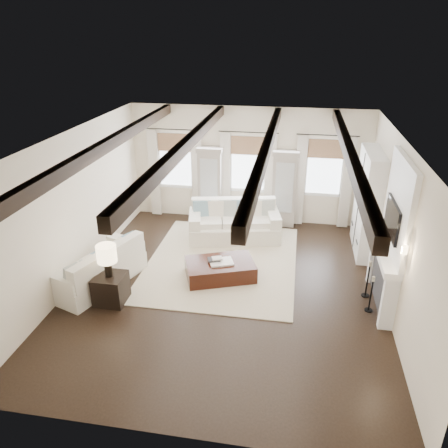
% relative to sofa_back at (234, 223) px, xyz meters
% --- Properties ---
extents(ground, '(7.50, 7.50, 0.00)m').
position_rel_sofa_back_xyz_m(ground, '(0.19, -2.47, -0.41)').
color(ground, black).
rests_on(ground, ground).
extents(room_shell, '(6.54, 7.54, 3.22)m').
position_rel_sofa_back_xyz_m(room_shell, '(0.94, -1.58, 1.48)').
color(room_shell, white).
rests_on(room_shell, ground).
extents(area_rug, '(3.43, 4.19, 0.02)m').
position_rel_sofa_back_xyz_m(area_rug, '(-0.08, -1.35, -0.40)').
color(area_rug, beige).
rests_on(area_rug, ground).
extents(sofa_back, '(2.48, 1.50, 0.99)m').
position_rel_sofa_back_xyz_m(sofa_back, '(0.00, 0.00, 0.00)').
color(sofa_back, white).
rests_on(sofa_back, ground).
extents(sofa_left, '(1.63, 2.34, 0.92)m').
position_rel_sofa_back_xyz_m(sofa_left, '(-2.49, -2.76, -0.03)').
color(sofa_left, white).
rests_on(sofa_left, ground).
extents(ottoman, '(1.70, 1.38, 0.39)m').
position_rel_sofa_back_xyz_m(ottoman, '(-0.00, -2.05, -0.21)').
color(ottoman, black).
rests_on(ottoman, ground).
extents(tray, '(0.60, 0.53, 0.04)m').
position_rel_sofa_back_xyz_m(tray, '(0.03, -2.08, -0.00)').
color(tray, white).
rests_on(tray, ottoman).
extents(book_lower, '(0.31, 0.28, 0.04)m').
position_rel_sofa_back_xyz_m(book_lower, '(-0.14, -2.06, 0.04)').
color(book_lower, '#262628').
rests_on(book_lower, tray).
extents(book_upper, '(0.27, 0.24, 0.03)m').
position_rel_sofa_back_xyz_m(book_upper, '(-0.07, -2.06, 0.07)').
color(book_upper, beige).
rests_on(book_upper, book_lower).
extents(side_table_front, '(0.60, 0.60, 0.60)m').
position_rel_sofa_back_xyz_m(side_table_front, '(-2.00, -3.33, -0.11)').
color(side_table_front, black).
rests_on(side_table_front, ground).
extents(lamp_front, '(0.39, 0.39, 0.67)m').
position_rel_sofa_back_xyz_m(lamp_front, '(-2.00, -3.33, 0.65)').
color(lamp_front, black).
rests_on(lamp_front, side_table_front).
extents(side_table_back, '(0.43, 0.43, 0.64)m').
position_rel_sofa_back_xyz_m(side_table_back, '(-0.97, 1.18, -0.09)').
color(side_table_back, black).
rests_on(side_table_back, ground).
extents(lamp_back, '(0.39, 0.39, 0.67)m').
position_rel_sofa_back_xyz_m(lamp_back, '(-0.97, 1.18, 0.69)').
color(lamp_back, black).
rests_on(lamp_back, side_table_back).
extents(candlestick_near, '(0.16, 0.16, 0.77)m').
position_rel_sofa_back_xyz_m(candlestick_near, '(3.09, -2.78, -0.09)').
color(candlestick_near, black).
rests_on(candlestick_near, ground).
extents(candlestick_far, '(0.17, 0.17, 0.82)m').
position_rel_sofa_back_xyz_m(candlestick_far, '(3.09, -2.26, -0.07)').
color(candlestick_far, black).
rests_on(candlestick_far, ground).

